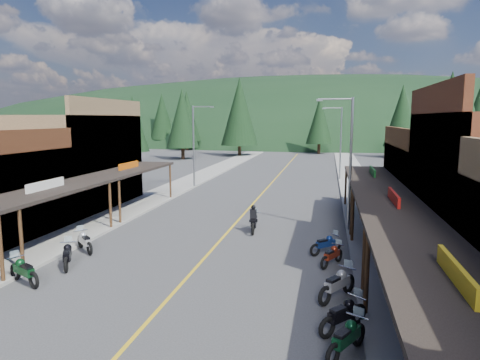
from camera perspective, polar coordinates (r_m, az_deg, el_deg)
The scene contains 32 objects.
ground at distance 20.02m, azimuth -5.96°, elevation -11.63°, with size 220.00×220.00×0.00m, color #38383A.
centerline at distance 38.96m, azimuth 2.96°, elevation -1.81°, with size 0.15×90.00×0.01m, color gold.
sidewalk_west at distance 41.15m, azimuth -9.10°, elevation -1.27°, with size 3.40×94.00×0.15m, color gray.
sidewalk_east at distance 38.63m, azimuth 15.83°, elevation -2.10°, with size 3.40×94.00×0.15m, color gray.
shop_west_3 at distance 35.33m, azimuth -22.04°, elevation 2.32°, with size 10.90×10.20×8.20m.
shop_east_3 at distance 30.59m, azimuth 26.65°, elevation -0.65°, with size 10.90×10.20×6.20m.
streetlight_1 at distance 41.97m, azimuth -6.03°, elevation 5.00°, with size 2.16×0.18×8.00m.
streetlight_2 at distance 26.06m, azimuth 14.21°, elevation 2.85°, with size 2.16×0.18×8.00m.
streetlight_3 at distance 48.00m, azimuth 13.11°, elevation 5.23°, with size 2.16×0.18×8.00m.
ridge_hill at distance 153.19m, azimuth 9.55°, elevation 5.56°, with size 310.00×140.00×60.00m, color black.
pine_0 at distance 92.11m, azimuth -18.29°, elevation 7.62°, with size 5.04×5.04×11.00m.
pine_1 at distance 92.84m, azimuth -7.11°, elevation 8.43°, with size 5.88×5.88×12.50m.
pine_2 at distance 77.56m, azimuth -0.06°, elevation 9.11°, with size 6.72×6.72×14.00m.
pine_3 at distance 83.95m, azimuth 10.56°, elevation 7.87°, with size 5.04×5.04×11.00m.
pine_4 at distance 78.88m, azimuth 20.80°, elevation 8.02°, with size 5.88×5.88×12.50m.
pine_5 at distance 94.26m, azimuth 29.40°, elevation 7.90°, with size 6.72×6.72×14.00m.
pine_7 at distance 101.24m, azimuth -10.34°, elevation 8.34°, with size 5.88×5.88×12.50m.
pine_8 at distance 64.25m, azimuth -14.06°, elevation 7.25°, with size 4.48×4.48×10.00m.
pine_9 at distance 65.51m, azimuth 28.05°, elevation 6.91°, with size 4.93×4.93×10.80m.
pine_10 at distance 71.97m, azimuth -7.69°, elevation 8.14°, with size 5.38×5.38×11.60m.
pine_11 at distance 57.71m, azimuth 26.20°, elevation 7.78°, with size 5.82×5.82×12.40m.
bike_west_6 at distance 20.00m, azimuth -26.88°, elevation -10.61°, with size 0.74×2.21×1.26m, color #0A3617, non-canonical shape.
bike_west_7 at distance 21.41m, azimuth -22.04°, elevation -9.14°, with size 0.72×2.16×1.23m, color black, non-canonical shape.
bike_west_8 at distance 23.46m, azimuth -20.01°, elevation -7.55°, with size 0.71×2.12×1.21m, color #A9A9AE, non-canonical shape.
bike_east_5 at distance 13.36m, azimuth 14.03°, elevation -19.57°, with size 0.71×2.12×1.21m, color #0B3A1E, non-canonical shape.
bike_east_6 at distance 14.67m, azimuth 13.64°, elevation -16.87°, with size 0.72×2.16×1.24m, color black, non-canonical shape.
bike_east_7 at distance 16.92m, azimuth 12.86°, elevation -13.20°, with size 0.77×2.31×1.32m, color #949499, non-canonical shape.
bike_east_8 at distance 20.52m, azimuth 12.16°, elevation -9.66°, with size 0.64×1.91×1.09m, color maroon, non-canonical shape.
bike_east_9 at distance 22.13m, azimuth 11.37°, elevation -8.27°, with size 0.65×1.96×1.12m, color navy, non-canonical shape.
rider_on_bike at distance 25.83m, azimuth 1.86°, elevation -5.44°, with size 0.95×2.30×1.71m.
pedestrian_east_a at distance 16.54m, azimuth 21.38°, elevation -12.72°, with size 0.64×0.42×1.76m, color #231D2B.
pedestrian_east_b at distance 29.83m, azimuth 16.05°, elevation -3.21°, with size 0.86×0.50×1.77m, color brown.
Camera 1 is at (5.79, -17.93, 6.78)m, focal length 32.00 mm.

